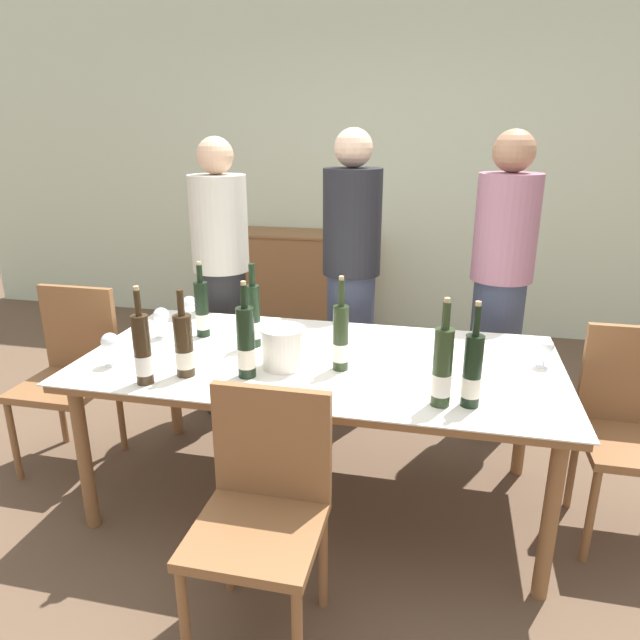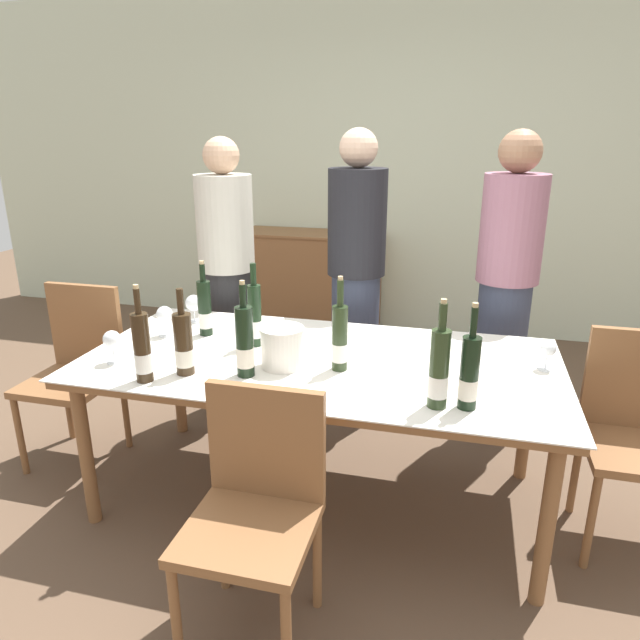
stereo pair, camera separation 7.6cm
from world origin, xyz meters
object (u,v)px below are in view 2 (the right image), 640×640
wine_bottle_4 (340,339)px  wine_glass_1 (547,350)px  ice_bucket (282,346)px  wine_glass_2 (194,304)px  wine_bottle_0 (439,370)px  dining_table (320,370)px  wine_bottle_3 (184,345)px  wine_glass_3 (112,340)px  chair_right_end (638,426)px  wine_bottle_6 (142,349)px  chair_left_end (78,362)px  wine_glass_0 (165,315)px  chair_near_front (257,499)px  sideboard_cabinet (312,282)px  person_guest_right (505,292)px  person_host (228,281)px  person_guest_left (356,282)px  wine_bottle_2 (245,343)px  wine_bottle_1 (469,374)px  wine_bottle_5 (255,316)px  wine_bottle_7 (205,309)px

wine_bottle_4 → wine_glass_1: bearing=14.4°
ice_bucket → wine_glass_2: (-0.64, 0.46, 0.01)m
wine_bottle_0 → dining_table: bearing=147.1°
wine_bottle_3 → wine_glass_3: (-0.36, 0.03, -0.02)m
ice_bucket → chair_right_end: chair_right_end is taller
wine_bottle_0 → wine_glass_1: bearing=47.4°
wine_bottle_6 → wine_glass_2: 0.75m
wine_glass_1 → chair_left_end: chair_left_end is taller
wine_glass_0 → chair_near_front: size_ratio=0.17×
sideboard_cabinet → person_guest_right: 2.18m
wine_glass_3 → sideboard_cabinet: bearing=86.3°
dining_table → chair_left_end: (-1.34, 0.09, -0.14)m
wine_glass_0 → person_host: (0.04, 0.68, 0.00)m
person_guest_right → wine_glass_0: bearing=-154.9°
wine_glass_0 → person_guest_right: size_ratio=0.09×
wine_glass_0 → wine_glass_1: wine_glass_0 is taller
wine_bottle_6 → ice_bucket: bearing=29.3°
dining_table → wine_glass_0: bearing=173.1°
person_guest_left → wine_glass_0: bearing=-136.4°
ice_bucket → chair_right_end: 1.52m
wine_glass_3 → wine_bottle_0: bearing=-2.9°
wine_bottle_2 → wine_glass_2: bearing=131.6°
wine_bottle_4 → chair_right_end: wine_bottle_4 is taller
wine_bottle_0 → person_guest_left: 1.32m
wine_bottle_6 → chair_near_front: 0.78m
wine_bottle_1 → person_guest_right: bearing=81.3°
sideboard_cabinet → wine_glass_3: wine_glass_3 is taller
wine_bottle_0 → person_guest_right: person_guest_right is taller
wine_bottle_0 → wine_bottle_1: size_ratio=1.03×
ice_bucket → wine_bottle_5: 0.30m
wine_bottle_1 → wine_glass_3: bearing=177.9°
dining_table → wine_glass_2: bearing=156.8°
ice_bucket → person_host: bearing=125.1°
chair_left_end → person_guest_right: size_ratio=0.54×
dining_table → wine_glass_0: (-0.81, 0.10, 0.16)m
ice_bucket → chair_near_front: bearing=-80.4°
wine_bottle_4 → wine_glass_3: bearing=-169.8°
wine_bottle_2 → wine_bottle_5: wine_bottle_2 is taller
wine_bottle_2 → chair_near_front: wine_bottle_2 is taller
sideboard_cabinet → chair_left_end: size_ratio=1.29×
wine_bottle_2 → wine_bottle_5: size_ratio=1.02×
sideboard_cabinet → wine_bottle_4: wine_bottle_4 is taller
sideboard_cabinet → chair_right_end: (2.03, -2.30, 0.09)m
wine_bottle_7 → dining_table: bearing=-14.6°
chair_right_end → dining_table: bearing=-176.4°
wine_bottle_1 → chair_left_end: 2.05m
ice_bucket → wine_glass_1: 1.12m
sideboard_cabinet → wine_bottle_1: wine_bottle_1 is taller
dining_table → wine_bottle_2: (-0.25, -0.26, 0.20)m
wine_bottle_0 → person_guest_right: bearing=76.5°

